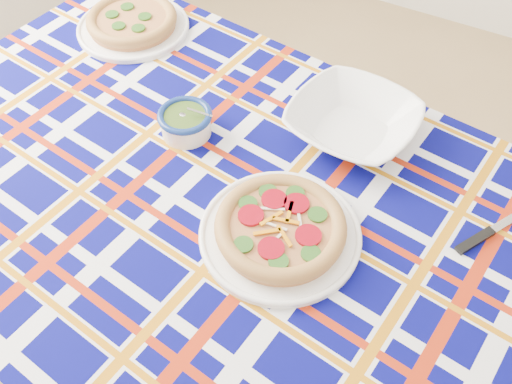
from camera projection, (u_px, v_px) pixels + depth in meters
The scene contains 8 objects.
floor at pixel (352, 356), 1.86m from camera, with size 4.00×4.00×0.00m, color #9C7D50.
dining_table at pixel (221, 221), 1.31m from camera, with size 1.82×1.27×0.80m.
tablecloth at pixel (220, 214), 1.29m from camera, with size 1.73×1.10×0.11m, color #050558, non-canonical shape.
main_focaccia_plate at pixel (280, 227), 1.15m from camera, with size 0.35×0.35×0.07m, color #B16F3E, non-canonical shape.
pesto_bowl at pixel (185, 121), 1.34m from camera, with size 0.13×0.13×0.08m, color #233B10, non-canonical shape.
serving_bowl at pixel (353, 122), 1.34m from camera, with size 0.30×0.30×0.07m, color white.
second_focaccia_plate at pixel (132, 21), 1.62m from camera, with size 0.33×0.33×0.06m, color #B16F3E, non-canonical shape.
table_knife at pixel (512, 218), 1.20m from camera, with size 0.25×0.02×0.01m, color silver, non-canonical shape.
Camera 1 is at (0.09, -0.82, 1.77)m, focal length 40.00 mm.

